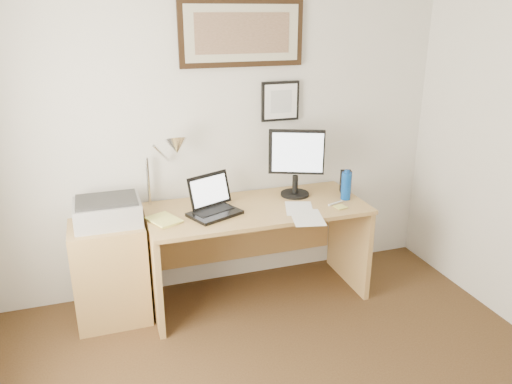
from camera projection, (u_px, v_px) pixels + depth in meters
name	position (u px, v px, depth m)	size (l,w,h in m)	color
wall_back	(223.00, 130.00, 3.76)	(3.50, 0.02, 2.50)	silver
side_cabinet	(111.00, 273.00, 3.51)	(0.50, 0.40, 0.73)	#AD8348
water_bottle	(346.00, 186.00, 3.76)	(0.07, 0.07, 0.21)	#0C439F
bottle_cap	(347.00, 171.00, 3.72)	(0.04, 0.04, 0.02)	#0C439F
speaker	(346.00, 181.00, 3.92)	(0.08, 0.07, 0.18)	black
paper_sheet_a	(307.00, 218.00, 3.45)	(0.21, 0.30, 0.00)	white
paper_sheet_b	(299.00, 208.00, 3.61)	(0.19, 0.28, 0.00)	white
sticky_pad	(340.00, 207.00, 3.63)	(0.08, 0.08, 0.01)	#E7E36D
marker_pen	(335.00, 203.00, 3.69)	(0.02, 0.02, 0.14)	white
book	(153.00, 223.00, 3.34)	(0.17, 0.23, 0.02)	#EDEC6F
desk	(254.00, 231.00, 3.81)	(1.60, 0.70, 0.75)	#AD8348
laptop	(213.00, 205.00, 3.52)	(0.41, 0.41, 0.26)	black
lcd_monitor	(296.00, 160.00, 3.77)	(0.40, 0.22, 0.52)	black
printer	(108.00, 211.00, 3.38)	(0.44, 0.34, 0.18)	#A9A9AB
desk_lamp	(174.00, 149.00, 3.50)	(0.29, 0.27, 0.53)	silver
picture_large	(242.00, 33.00, 3.54)	(0.92, 0.04, 0.47)	black
picture_small	(280.00, 101.00, 3.80)	(0.30, 0.03, 0.30)	black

